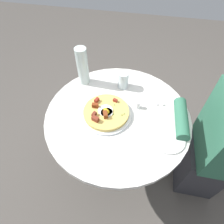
{
  "coord_description": "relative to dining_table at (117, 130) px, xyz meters",
  "views": [
    {
      "loc": [
        -0.68,
        -0.1,
        1.59
      ],
      "look_at": [
        -0.01,
        0.03,
        0.74
      ],
      "focal_mm": 30.34,
      "sensor_mm": 36.0,
      "label": 1
    }
  ],
  "objects": [
    {
      "name": "pizza_plate",
      "position": [
        -0.02,
        0.06,
        0.18
      ],
      "size": [
        0.3,
        0.3,
        0.01
      ],
      "primitive_type": "cylinder",
      "color": "white",
      "rests_on": "dining_table"
    },
    {
      "name": "napkin",
      "position": [
        0.2,
        -0.23,
        0.17
      ],
      "size": [
        0.19,
        0.16,
        0.0
      ],
      "primitive_type": "cube",
      "rotation": [
        0.0,
        0.0,
        0.12
      ],
      "color": "white",
      "rests_on": "dining_table"
    },
    {
      "name": "ground_plane",
      "position": [
        0.0,
        0.0,
        -0.55
      ],
      "size": [
        6.0,
        6.0,
        0.0
      ],
      "primitive_type": "plane",
      "color": "#4C4742"
    },
    {
      "name": "person_seated",
      "position": [
        0.02,
        -0.63,
        -0.05
      ],
      "size": [
        0.38,
        0.46,
        1.14
      ],
      "color": "#2D2D33",
      "rests_on": "ground_plane"
    },
    {
      "name": "breakfast_pizza",
      "position": [
        -0.02,
        0.07,
        0.2
      ],
      "size": [
        0.26,
        0.26,
        0.05
      ],
      "color": "#D7B55B",
      "rests_on": "pizza_plate"
    },
    {
      "name": "salt_shaker",
      "position": [
        0.07,
        -0.11,
        0.19
      ],
      "size": [
        0.03,
        0.03,
        0.05
      ],
      "primitive_type": "cylinder",
      "color": "white",
      "rests_on": "dining_table"
    },
    {
      "name": "fork",
      "position": [
        0.2,
        -0.25,
        0.18
      ],
      "size": [
        0.18,
        0.03,
        0.0
      ],
      "primitive_type": "cube",
      "rotation": [
        0.0,
        0.0,
        0.12
      ],
      "color": "silver",
      "rests_on": "napkin"
    },
    {
      "name": "dining_table",
      "position": [
        0.0,
        0.0,
        0.0
      ],
      "size": [
        0.84,
        0.84,
        0.72
      ],
      "color": "silver",
      "rests_on": "ground_plane"
    },
    {
      "name": "knife",
      "position": [
        0.2,
        -0.21,
        0.18
      ],
      "size": [
        0.18,
        0.03,
        0.0
      ],
      "primitive_type": "cube",
      "rotation": [
        0.0,
        0.0,
        0.12
      ],
      "color": "silver",
      "rests_on": "napkin"
    },
    {
      "name": "bread_plate",
      "position": [
        -0.12,
        -0.29,
        0.18
      ],
      "size": [
        0.18,
        0.18,
        0.01
      ],
      "primitive_type": "cylinder",
      "color": "white",
      "rests_on": "dining_table"
    },
    {
      "name": "water_bottle",
      "position": [
        0.23,
        0.27,
        0.3
      ],
      "size": [
        0.07,
        0.07,
        0.25
      ],
      "primitive_type": "cylinder",
      "color": "silver",
      "rests_on": "dining_table"
    },
    {
      "name": "water_glass",
      "position": [
        0.24,
        0.01,
        0.23
      ],
      "size": [
        0.07,
        0.07,
        0.11
      ],
      "primitive_type": "cylinder",
      "color": "silver",
      "rests_on": "dining_table"
    }
  ]
}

